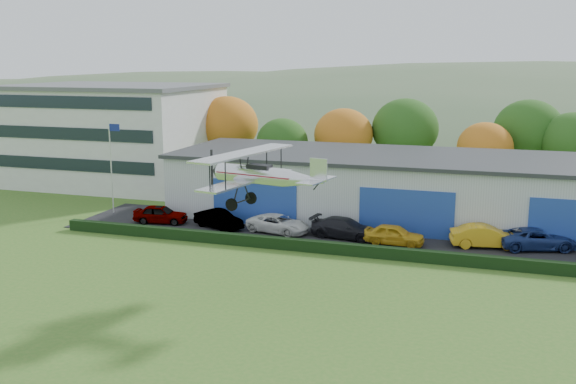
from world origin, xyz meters
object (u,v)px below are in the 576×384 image
(car_0, at_px, (161,214))
(car_4, at_px, (394,235))
(car_3, at_px, (345,228))
(car_6, at_px, (537,239))
(car_5, at_px, (485,236))
(car_2, at_px, (278,224))
(hangar, at_px, (416,187))
(car_1, at_px, (219,219))
(flagpole, at_px, (112,158))
(biplane, at_px, (261,174))
(office_block, at_px, (114,134))

(car_0, distance_m, car_4, 18.89)
(car_3, height_order, car_6, car_3)
(car_0, distance_m, car_5, 25.07)
(car_2, bearing_deg, hangar, -38.36)
(car_4, height_order, car_5, car_5)
(hangar, relative_size, car_6, 7.63)
(hangar, distance_m, car_1, 16.45)
(flagpole, height_order, biplane, flagpole)
(car_0, xyz_separation_m, car_4, (18.88, -0.45, -0.01))
(car_6, bearing_deg, flagpole, 71.61)
(car_0, xyz_separation_m, car_5, (25.06, 0.85, 0.06))
(hangar, xyz_separation_m, office_block, (-33.00, 7.02, 2.56))
(car_4, relative_size, car_5, 0.89)
(car_3, bearing_deg, car_2, 98.63)
(office_block, xyz_separation_m, car_3, (28.79, -14.77, -4.42))
(car_1, distance_m, car_6, 23.42)
(flagpole, distance_m, car_6, 34.26)
(car_3, bearing_deg, car_1, 99.72)
(car_0, bearing_deg, car_2, -98.10)
(car_5, bearing_deg, car_6, -90.82)
(flagpole, bearing_deg, car_1, -11.00)
(hangar, distance_m, car_6, 11.36)
(hangar, relative_size, flagpole, 5.08)
(car_2, distance_m, car_6, 18.57)
(car_1, distance_m, car_5, 19.96)
(car_1, height_order, car_4, car_4)
(car_5, bearing_deg, car_0, 80.63)
(car_0, height_order, car_2, car_0)
(car_6, bearing_deg, car_5, 82.94)
(car_6, xyz_separation_m, biplane, (-15.31, -13.72, 6.05))
(car_2, bearing_deg, biplane, -153.58)
(car_6, bearing_deg, biplane, 114.31)
(car_0, distance_m, car_3, 15.13)
(car_0, height_order, car_6, car_6)
(car_0, bearing_deg, flagpole, 61.32)
(flagpole, bearing_deg, car_4, -5.68)
(car_3, relative_size, car_4, 1.21)
(car_0, height_order, biplane, biplane)
(flagpole, bearing_deg, car_3, -4.90)
(flagpole, bearing_deg, office_block, 121.97)
(car_3, height_order, biplane, biplane)
(car_3, relative_size, car_5, 1.07)
(hangar, height_order, car_3, hangar)
(office_block, relative_size, car_5, 4.29)
(flagpole, bearing_deg, car_2, -6.73)
(hangar, distance_m, biplane, 21.53)
(car_5, relative_size, biplane, 0.56)
(car_4, bearing_deg, car_3, 83.64)
(car_3, height_order, car_4, car_3)
(car_1, xyz_separation_m, car_3, (10.01, 0.30, 0.03))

